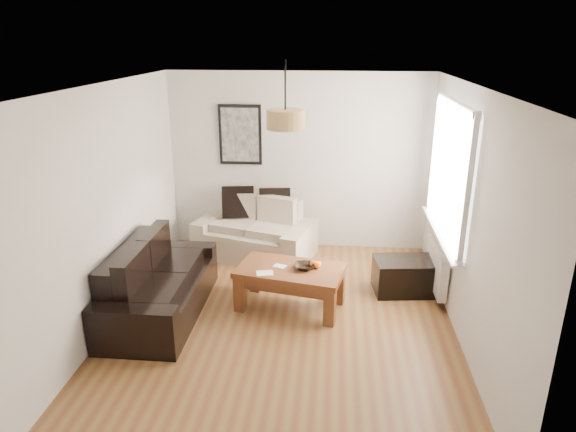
# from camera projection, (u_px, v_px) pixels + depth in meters

# --- Properties ---
(floor) EXTENTS (4.50, 4.50, 0.00)m
(floor) POSITION_uv_depth(u_px,v_px,m) (283.00, 320.00, 5.75)
(floor) COLOR brown
(floor) RESTS_ON ground
(ceiling) EXTENTS (3.80, 4.50, 0.00)m
(ceiling) POSITION_uv_depth(u_px,v_px,m) (282.00, 86.00, 4.88)
(ceiling) COLOR white
(ceiling) RESTS_ON floor
(wall_back) EXTENTS (3.80, 0.04, 2.60)m
(wall_back) POSITION_uv_depth(u_px,v_px,m) (299.00, 162.00, 7.42)
(wall_back) COLOR silver
(wall_back) RESTS_ON floor
(wall_front) EXTENTS (3.80, 0.04, 2.60)m
(wall_front) POSITION_uv_depth(u_px,v_px,m) (246.00, 329.00, 3.20)
(wall_front) COLOR silver
(wall_front) RESTS_ON floor
(wall_left) EXTENTS (0.04, 4.50, 2.60)m
(wall_left) POSITION_uv_depth(u_px,v_px,m) (109.00, 207.00, 5.48)
(wall_left) COLOR silver
(wall_left) RESTS_ON floor
(wall_right) EXTENTS (0.04, 4.50, 2.60)m
(wall_right) POSITION_uv_depth(u_px,v_px,m) (468.00, 218.00, 5.14)
(wall_right) COLOR silver
(wall_right) RESTS_ON floor
(window_bay) EXTENTS (0.14, 1.90, 1.60)m
(window_bay) POSITION_uv_depth(u_px,v_px,m) (451.00, 170.00, 5.80)
(window_bay) COLOR white
(window_bay) RESTS_ON wall_right
(radiator) EXTENTS (0.10, 0.90, 0.52)m
(radiator) POSITION_uv_depth(u_px,v_px,m) (437.00, 267.00, 6.21)
(radiator) COLOR white
(radiator) RESTS_ON wall_right
(poster) EXTENTS (0.62, 0.04, 0.87)m
(poster) POSITION_uv_depth(u_px,v_px,m) (240.00, 135.00, 7.34)
(poster) COLOR black
(poster) RESTS_ON wall_back
(pendant_shade) EXTENTS (0.40, 0.40, 0.20)m
(pendant_shade) POSITION_uv_depth(u_px,v_px,m) (285.00, 119.00, 5.28)
(pendant_shade) COLOR tan
(pendant_shade) RESTS_ON ceiling
(loveseat_cream) EXTENTS (1.84, 1.34, 0.82)m
(loveseat_cream) POSITION_uv_depth(u_px,v_px,m) (255.00, 229.00, 7.33)
(loveseat_cream) COLOR #BCAF97
(loveseat_cream) RESTS_ON floor
(sofa_leather) EXTENTS (0.91, 1.87, 0.81)m
(sofa_leather) POSITION_uv_depth(u_px,v_px,m) (159.00, 281.00, 5.79)
(sofa_leather) COLOR black
(sofa_leather) RESTS_ON floor
(coffee_table) EXTENTS (1.34, 0.91, 0.50)m
(coffee_table) POSITION_uv_depth(u_px,v_px,m) (290.00, 287.00, 5.97)
(coffee_table) COLOR brown
(coffee_table) RESTS_ON floor
(ottoman) EXTENTS (0.81, 0.57, 0.43)m
(ottoman) POSITION_uv_depth(u_px,v_px,m) (405.00, 276.00, 6.34)
(ottoman) COLOR black
(ottoman) RESTS_ON floor
(cushion_left) EXTENTS (0.48, 0.21, 0.46)m
(cushion_left) POSITION_uv_depth(u_px,v_px,m) (238.00, 202.00, 7.43)
(cushion_left) COLOR black
(cushion_left) RESTS_ON loveseat_cream
(cushion_right) EXTENTS (0.47, 0.20, 0.45)m
(cushion_right) POSITION_uv_depth(u_px,v_px,m) (275.00, 203.00, 7.38)
(cushion_right) COLOR black
(cushion_right) RESTS_ON loveseat_cream
(fruit_bowl) EXTENTS (0.25, 0.25, 0.06)m
(fruit_bowl) POSITION_uv_depth(u_px,v_px,m) (305.00, 266.00, 5.86)
(fruit_bowl) COLOR black
(fruit_bowl) RESTS_ON coffee_table
(orange_a) EXTENTS (0.11, 0.11, 0.09)m
(orange_a) POSITION_uv_depth(u_px,v_px,m) (317.00, 265.00, 5.87)
(orange_a) COLOR orange
(orange_a) RESTS_ON fruit_bowl
(orange_b) EXTENTS (0.08, 0.08, 0.06)m
(orange_b) POSITION_uv_depth(u_px,v_px,m) (319.00, 263.00, 5.91)
(orange_b) COLOR orange
(orange_b) RESTS_ON fruit_bowl
(orange_c) EXTENTS (0.09, 0.09, 0.08)m
(orange_c) POSITION_uv_depth(u_px,v_px,m) (313.00, 264.00, 5.91)
(orange_c) COLOR #DA4712
(orange_c) RESTS_ON fruit_bowl
(papers) EXTENTS (0.21, 0.17, 0.01)m
(papers) POSITION_uv_depth(u_px,v_px,m) (265.00, 273.00, 5.76)
(papers) COLOR white
(papers) RESTS_ON coffee_table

